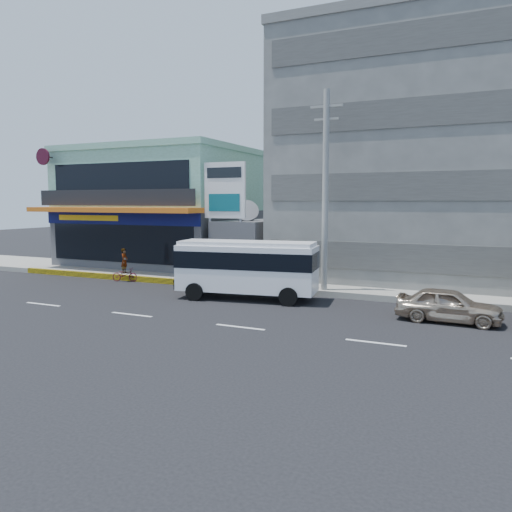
{
  "coord_description": "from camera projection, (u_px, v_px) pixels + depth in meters",
  "views": [
    {
      "loc": [
        13.06,
        -16.29,
        4.66
      ],
      "look_at": [
        3.75,
        4.16,
        2.2
      ],
      "focal_mm": 35.0,
      "sensor_mm": 36.0,
      "label": 1
    }
  ],
  "objects": [
    {
      "name": "motorcycle_rider",
      "position": [
        125.0,
        271.0,
        29.13
      ],
      "size": [
        1.6,
        0.94,
        1.95
      ],
      "color": "#520B19",
      "rests_on": "ground"
    },
    {
      "name": "sedan",
      "position": [
        449.0,
        305.0,
        19.31
      ],
      "size": [
        3.97,
        1.7,
        1.34
      ],
      "primitive_type": "imported",
      "rotation": [
        0.0,
        0.0,
        1.54
      ],
      "color": "#C4AF96",
      "rests_on": "ground"
    },
    {
      "name": "billboard",
      "position": [
        225.0,
        197.0,
        28.62
      ],
      "size": [
        2.6,
        0.18,
        6.9
      ],
      "color": "gray",
      "rests_on": "ground"
    },
    {
      "name": "ground",
      "position": [
        132.0,
        315.0,
        20.62
      ],
      "size": [
        120.0,
        120.0,
        0.0
      ],
      "primitive_type": "plane",
      "color": "black",
      "rests_on": "ground"
    },
    {
      "name": "utility_pole_near",
      "position": [
        325.0,
        191.0,
        24.29
      ],
      "size": [
        1.6,
        0.3,
        10.0
      ],
      "color": "#999993",
      "rests_on": "ground"
    },
    {
      "name": "satellite_dish",
      "position": [
        246.0,
        220.0,
        30.19
      ],
      "size": [
        1.5,
        1.5,
        0.15
      ],
      "primitive_type": "cylinder",
      "color": "slate",
      "rests_on": "gap_structure"
    },
    {
      "name": "concrete_building",
      "position": [
        429.0,
        162.0,
        29.32
      ],
      "size": [
        16.0,
        12.0,
        14.0
      ],
      "primitive_type": "cube",
      "color": "gray",
      "rests_on": "ground"
    },
    {
      "name": "minibus",
      "position": [
        247.0,
        265.0,
        23.74
      ],
      "size": [
        6.88,
        3.09,
        2.78
      ],
      "color": "white",
      "rests_on": "ground"
    },
    {
      "name": "gap_structure",
      "position": [
        253.0,
        248.0,
        31.29
      ],
      "size": [
        3.0,
        6.0,
        3.5
      ],
      "primitive_type": "cube",
      "color": "#444449",
      "rests_on": "ground"
    },
    {
      "name": "shop_building",
      "position": [
        164.0,
        211.0,
        36.1
      ],
      "size": [
        12.4,
        11.7,
        8.0
      ],
      "color": "#444449",
      "rests_on": "ground"
    },
    {
      "name": "sidewalk",
      "position": [
        317.0,
        285.0,
        27.15
      ],
      "size": [
        70.0,
        5.0,
        0.3
      ],
      "primitive_type": "cube",
      "color": "gray",
      "rests_on": "ground"
    }
  ]
}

